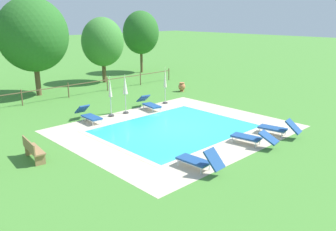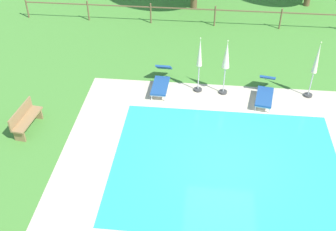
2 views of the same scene
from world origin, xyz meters
name	(u,v)px [view 1 (image 1 of 2)]	position (x,y,z in m)	size (l,w,h in m)	color
ground_plane	(175,129)	(0.00, 0.00, 0.00)	(160.00, 160.00, 0.00)	#478433
pool_deck_paving	(175,129)	(0.00, 0.00, 0.00)	(10.71, 9.17, 0.01)	beige
swimming_pool_water	(175,129)	(0.00, 0.00, 0.01)	(7.17, 5.63, 0.01)	#2DB7C6
pool_coping_rim	(175,128)	(0.00, 0.00, 0.01)	(7.65, 6.11, 0.01)	beige
sun_lounger_north_near_steps	(89,115)	(-2.52, 4.11, 0.37)	(0.67, 2.01, 0.84)	navy
sun_lounger_north_mid	(253,137)	(0.83, -4.00, 0.36)	(0.93, 2.13, 0.73)	navy
sun_lounger_north_far	(199,160)	(-2.83, -4.08, 0.39)	(0.72, 1.93, 0.96)	navy
sun_lounger_north_end	(278,128)	(2.82, -4.14, 0.38)	(0.93, 2.04, 0.88)	navy
sun_lounger_south_near_corner	(149,103)	(1.50, 3.77, 0.37)	(0.93, 2.08, 0.82)	navy
patio_umbrella_closed_row_west	(125,87)	(-0.08, 4.04, 1.55)	(0.32, 0.32, 2.29)	#383838
patio_umbrella_closed_row_mid_west	(165,82)	(3.21, 4.16, 1.45)	(0.32, 0.32, 2.35)	#383838
patio_umbrella_closed_row_centre	(110,92)	(-1.07, 4.11, 1.44)	(0.32, 0.32, 2.32)	#383838
wooden_bench_lawn_side	(33,149)	(-6.89, 1.10, 0.47)	(0.61, 1.54, 0.87)	#937047
terracotta_urn_near_fence	(182,87)	(6.63, 5.95, 0.37)	(0.52, 0.52, 0.68)	#C67547
perimeter_fence	(68,88)	(-0.51, 10.04, 0.69)	(19.53, 0.08, 1.05)	brown
tree_far_west	(103,42)	(4.55, 13.16, 3.39)	(3.50, 3.50, 5.41)	brown
tree_centre	(141,33)	(10.26, 15.07, 3.89)	(3.51, 3.51, 5.97)	brown
tree_east_mid	(33,35)	(-1.67, 12.23, 4.24)	(4.79, 4.79, 6.78)	brown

